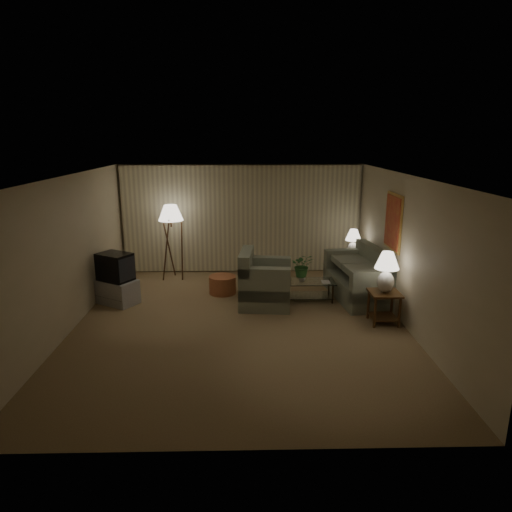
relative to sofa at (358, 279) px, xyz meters
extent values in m
plane|color=#947E51|center=(-2.50, -1.35, -0.43)|extent=(7.00, 7.00, 0.00)
cube|color=beige|center=(-2.50, 2.15, 0.92)|extent=(6.00, 0.04, 2.70)
cube|color=beige|center=(-5.50, -1.35, 0.92)|extent=(0.04, 7.00, 2.70)
cube|color=beige|center=(0.50, -1.35, 0.92)|extent=(0.04, 7.00, 2.70)
cube|color=white|center=(-2.50, -1.35, 2.27)|extent=(6.00, 7.00, 0.04)
cube|color=beige|center=(-2.50, 2.07, 0.92)|extent=(5.85, 0.12, 2.65)
cube|color=gold|center=(0.48, -0.55, 1.32)|extent=(0.03, 0.90, 1.10)
cube|color=#AE2021|center=(0.45, -0.55, 1.32)|extent=(0.02, 0.80, 1.00)
cube|color=gray|center=(0.00, 0.00, -0.20)|extent=(2.15, 1.42, 0.45)
cube|color=gray|center=(-1.99, -0.36, -0.19)|extent=(1.26, 1.22, 0.47)
cube|color=#39210F|center=(0.15, -1.35, 0.15)|extent=(0.55, 0.55, 0.04)
cube|color=#39210F|center=(0.15, -1.35, -0.31)|extent=(0.46, 0.46, 0.02)
cylinder|color=#39210F|center=(-0.07, -1.57, -0.15)|extent=(0.05, 0.05, 0.56)
cylinder|color=#39210F|center=(-0.07, -1.13, -0.15)|extent=(0.05, 0.05, 0.56)
cylinder|color=#39210F|center=(0.37, -1.57, -0.15)|extent=(0.05, 0.05, 0.56)
cylinder|color=#39210F|center=(0.37, -1.13, -0.15)|extent=(0.05, 0.05, 0.56)
cube|color=#39210F|center=(0.15, 1.25, 0.15)|extent=(0.53, 0.45, 0.04)
cube|color=#39210F|center=(0.15, 1.25, -0.31)|extent=(0.45, 0.38, 0.02)
cylinder|color=#39210F|center=(-0.07, 1.08, -0.15)|extent=(0.05, 0.05, 0.56)
cylinder|color=#39210F|center=(-0.07, 1.42, -0.15)|extent=(0.05, 0.05, 0.56)
cylinder|color=#39210F|center=(0.37, 1.08, -0.15)|extent=(0.05, 0.05, 0.56)
cylinder|color=#39210F|center=(0.37, 1.42, -0.15)|extent=(0.05, 0.05, 0.56)
ellipsoid|color=silver|center=(0.15, -1.35, 0.37)|extent=(0.31, 0.31, 0.38)
cylinder|color=silver|center=(0.15, -1.35, 0.60)|extent=(0.03, 0.03, 0.09)
cone|color=white|center=(0.15, -1.35, 0.78)|extent=(0.44, 0.44, 0.31)
ellipsoid|color=silver|center=(0.15, 1.25, 0.34)|extent=(0.26, 0.26, 0.33)
cylinder|color=silver|center=(0.15, 1.25, 0.54)|extent=(0.03, 0.03, 0.07)
cone|color=white|center=(0.15, 1.25, 0.69)|extent=(0.37, 0.37, 0.26)
cube|color=silver|center=(-1.06, -0.10, -0.02)|extent=(1.07, 0.58, 0.02)
cube|color=silver|center=(-1.06, -0.10, -0.33)|extent=(1.00, 0.51, 0.01)
cylinder|color=#3B2C17|center=(-1.53, -0.32, -0.23)|extent=(0.04, 0.04, 0.40)
cylinder|color=#3B2C17|center=(-1.53, 0.12, -0.23)|extent=(0.04, 0.04, 0.40)
cylinder|color=#3B2C17|center=(-0.60, -0.32, -0.23)|extent=(0.04, 0.04, 0.40)
cylinder|color=#3B2C17|center=(-0.60, 0.12, -0.23)|extent=(0.04, 0.04, 0.40)
cube|color=#ACACAE|center=(-5.05, -0.19, -0.18)|extent=(1.27, 1.24, 0.50)
cube|color=black|center=(-5.05, -0.19, 0.36)|extent=(1.07, 1.05, 0.56)
cylinder|color=#39210F|center=(-4.14, 1.46, 0.98)|extent=(0.04, 0.04, 0.26)
cone|color=white|center=(-4.14, 1.46, 1.19)|extent=(0.59, 0.59, 0.37)
cylinder|color=#B45D3D|center=(-2.90, 0.37, -0.23)|extent=(0.71, 0.71, 0.39)
imported|color=white|center=(-1.21, -0.10, 0.07)|extent=(0.18, 0.18, 0.15)
imported|color=#336E31|center=(-1.21, -0.10, 0.39)|extent=(0.45, 0.39, 0.49)
imported|color=olive|center=(-0.81, -0.20, 0.00)|extent=(0.17, 0.23, 0.02)
camera|label=1|loc=(-2.39, -9.17, 2.93)|focal=32.00mm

